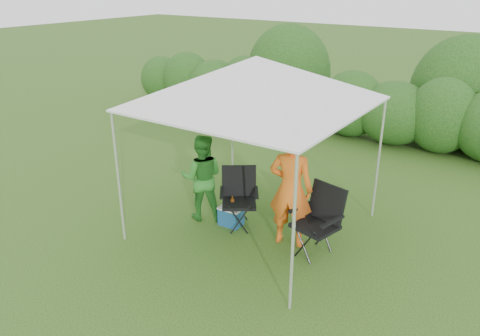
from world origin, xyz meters
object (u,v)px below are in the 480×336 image
Objects in this scene: man at (291,189)px; cooler at (231,216)px; chair_right at (320,216)px; chair_left at (239,194)px; woman at (202,177)px; canopy at (256,81)px.

cooler is at bearing -11.36° from man.
man is at bearing 0.33° from cooler.
chair_right reaches higher than chair_left.
woman is (-0.65, -0.15, 0.19)m from chair_left.
man is 1.32m from cooler.
chair_right is 1.64m from cooler.
cooler is (-1.57, -0.07, -0.44)m from chair_right.
woman reaches higher than cooler.
cooler is at bearing -164.05° from chair_right.
man reaches higher than chair_left.
chair_right is at bearing 0.16° from cooler.
chair_right is 0.71× the size of woman.
canopy reaches higher than chair_right.
canopy is at bearing 160.38° from woman.
man is at bearing -37.89° from chair_left.
chair_right is at bearing 168.08° from man.
man is at bearing -164.43° from chair_right.
man is at bearing 151.12° from woman.
woman is 0.81m from cooler.
chair_right is at bearing -4.25° from canopy.
man is 4.62× the size of cooler.
chair_left is 0.54× the size of man.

